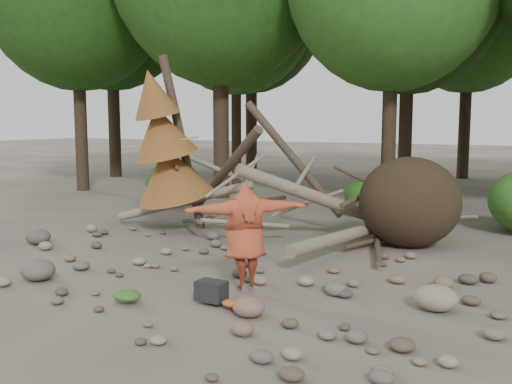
% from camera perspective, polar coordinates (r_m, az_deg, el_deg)
% --- Properties ---
extents(ground, '(120.00, 120.00, 0.00)m').
position_cam_1_polar(ground, '(9.95, -5.13, -8.93)').
color(ground, '#514C44').
rests_on(ground, ground).
extents(deadfall_pile, '(8.55, 5.24, 3.30)m').
position_cam_1_polar(deadfall_pile, '(12.88, 12.49, -1.04)').
color(deadfall_pile, '#332619').
rests_on(deadfall_pile, ground).
extents(dead_conifer, '(2.06, 2.16, 4.35)m').
position_cam_1_polar(dead_conifer, '(14.10, -9.05, 4.48)').
color(dead_conifer, '#4C3F30').
rests_on(dead_conifer, ground).
extents(bush_left, '(1.80, 1.80, 1.44)m').
position_cam_1_polar(bush_left, '(18.70, -8.27, 0.86)').
color(bush_left, '#214F15').
rests_on(bush_left, ground).
extents(bush_mid, '(1.40, 1.40, 1.12)m').
position_cam_1_polar(bush_mid, '(16.65, 11.23, -0.53)').
color(bush_mid, '#2D641D').
rests_on(bush_mid, ground).
extents(frisbee_thrower, '(2.21, 1.80, 2.42)m').
position_cam_1_polar(frisbee_thrower, '(9.09, -1.10, -4.45)').
color(frisbee_thrower, '#A64225').
rests_on(frisbee_thrower, ground).
extents(backpack, '(0.46, 0.33, 0.30)m').
position_cam_1_polar(backpack, '(8.75, -4.48, -10.19)').
color(backpack, black).
rests_on(backpack, ground).
extents(cloth_green, '(0.45, 0.37, 0.17)m').
position_cam_1_polar(cloth_green, '(8.95, -12.75, -10.37)').
color(cloth_green, '#346126').
rests_on(cloth_green, ground).
extents(cloth_orange, '(0.30, 0.24, 0.11)m').
position_cam_1_polar(cloth_orange, '(8.50, -2.45, -11.37)').
color(cloth_orange, '#B3531E').
rests_on(cloth_orange, ground).
extents(boulder_front_left, '(0.62, 0.56, 0.37)m').
position_cam_1_polar(boulder_front_left, '(10.64, -20.99, -7.28)').
color(boulder_front_left, '#625A52').
rests_on(boulder_front_left, ground).
extents(boulder_front_right, '(0.47, 0.42, 0.28)m').
position_cam_1_polar(boulder_front_right, '(8.20, -0.73, -11.43)').
color(boulder_front_right, '#846353').
rests_on(boulder_front_right, ground).
extents(boulder_mid_right, '(0.63, 0.57, 0.38)m').
position_cam_1_polar(boulder_mid_right, '(8.83, 17.59, -10.07)').
color(boulder_mid_right, gray).
rests_on(boulder_mid_right, ground).
extents(boulder_mid_left, '(0.58, 0.52, 0.35)m').
position_cam_1_polar(boulder_mid_left, '(13.65, -20.96, -4.20)').
color(boulder_mid_left, '#58514A').
rests_on(boulder_mid_left, ground).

